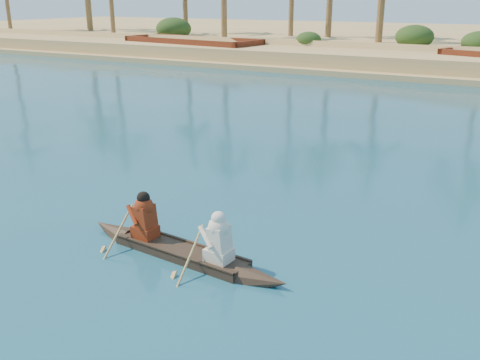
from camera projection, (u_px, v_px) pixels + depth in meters
The scene contains 3 objects.
ground at pixel (371, 214), 12.85m from camera, with size 160.00×160.00×0.00m, color navy.
canoe at pixel (180, 244), 10.70m from camera, with size 4.97×1.13×1.36m.
barge_left at pixel (192, 50), 45.43m from camera, with size 12.66×5.75×2.04m.
Camera 1 is at (2.92, -11.95, 4.95)m, focal length 40.00 mm.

